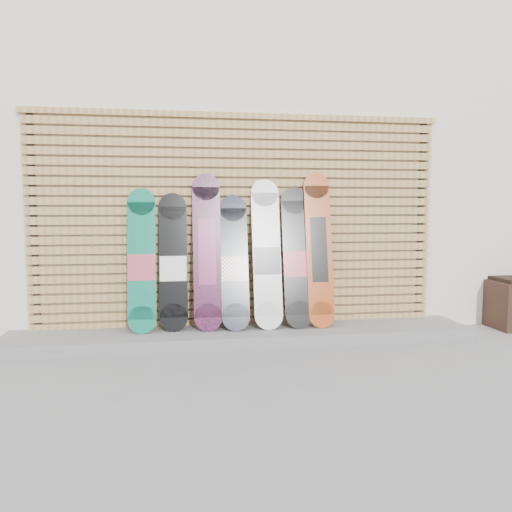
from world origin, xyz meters
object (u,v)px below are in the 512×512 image
at_px(snowboard_1, 173,263).
at_px(snowboard_4, 267,255).
at_px(snowboard_2, 207,252).
at_px(snowboard_3, 234,263).
at_px(snowboard_6, 319,249).
at_px(snowboard_0, 142,261).
at_px(snowboard_5, 297,258).

relative_size(snowboard_1, snowboard_4, 0.90).
distance_m(snowboard_2, snowboard_3, 0.30).
relative_size(snowboard_3, snowboard_4, 0.89).
bearing_deg(snowboard_6, snowboard_4, -179.74).
bearing_deg(snowboard_3, snowboard_4, 0.10).
height_order(snowboard_1, snowboard_4, snowboard_4).
relative_size(snowboard_4, snowboard_6, 0.96).
bearing_deg(snowboard_6, snowboard_2, 179.37).
bearing_deg(snowboard_0, snowboard_5, -0.49).
bearing_deg(snowboard_0, snowboard_3, -1.00).
xyz_separation_m(snowboard_0, snowboard_2, (0.64, -0.00, 0.09)).
bearing_deg(snowboard_6, snowboard_0, 179.59).
height_order(snowboard_3, snowboard_6, snowboard_6).
height_order(snowboard_2, snowboard_5, snowboard_2).
bearing_deg(snowboard_4, snowboard_3, -179.90).
relative_size(snowboard_1, snowboard_6, 0.86).
distance_m(snowboard_0, snowboard_2, 0.65).
xyz_separation_m(snowboard_1, snowboard_3, (0.61, -0.04, -0.01)).
relative_size(snowboard_2, snowboard_3, 1.16).
distance_m(snowboard_4, snowboard_5, 0.31).
distance_m(snowboard_3, snowboard_5, 0.64).
bearing_deg(snowboard_1, snowboard_6, -1.30).
height_order(snowboard_0, snowboard_6, snowboard_6).
xyz_separation_m(snowboard_0, snowboard_4, (1.24, -0.02, 0.05)).
bearing_deg(snowboard_2, snowboard_0, 179.98).
bearing_deg(snowboard_2, snowboard_6, -0.63).
xyz_separation_m(snowboard_3, snowboard_5, (0.64, 0.00, 0.04)).
bearing_deg(snowboard_1, snowboard_5, -1.57).
height_order(snowboard_2, snowboard_4, snowboard_2).
bearing_deg(snowboard_4, snowboard_0, 179.29).
xyz_separation_m(snowboard_0, snowboard_5, (1.55, -0.01, 0.01)).
xyz_separation_m(snowboard_3, snowboard_4, (0.33, 0.00, 0.08)).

